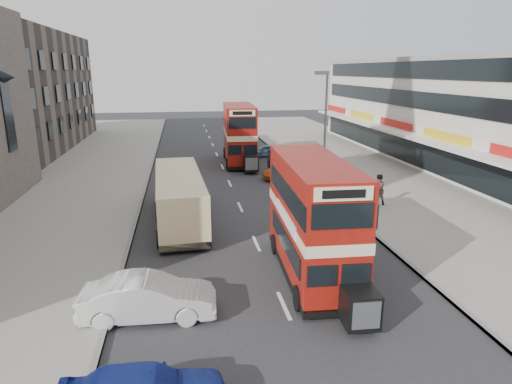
{
  "coord_description": "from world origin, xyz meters",
  "views": [
    {
      "loc": [
        -3.34,
        -11.88,
        8.2
      ],
      "look_at": [
        -0.26,
        6.5,
        3.04
      ],
      "focal_mm": 31.03,
      "sensor_mm": 36.0,
      "label": 1
    }
  ],
  "objects_px": {
    "bus_main": "(313,219)",
    "coach": "(179,196)",
    "street_lamp": "(325,120)",
    "car_right_a": "(307,189)",
    "bus_second": "(239,134)",
    "cyclist": "(270,166)",
    "car_left_front": "(149,298)",
    "pedestrian_near": "(378,189)",
    "car_right_c": "(266,150)",
    "car_right_b": "(292,172)"
  },
  "relations": [
    {
      "from": "pedestrian_near",
      "to": "cyclist",
      "type": "relative_size",
      "value": 0.96
    },
    {
      "from": "bus_second",
      "to": "car_right_a",
      "type": "bearing_deg",
      "value": 106.84
    },
    {
      "from": "cyclist",
      "to": "pedestrian_near",
      "type": "bearing_deg",
      "value": -66.26
    },
    {
      "from": "coach",
      "to": "cyclist",
      "type": "relative_size",
      "value": 4.76
    },
    {
      "from": "bus_second",
      "to": "car_right_a",
      "type": "xyz_separation_m",
      "value": [
        2.91,
        -12.07,
        -2.06
      ]
    },
    {
      "from": "street_lamp",
      "to": "car_right_a",
      "type": "relative_size",
      "value": 1.98
    },
    {
      "from": "car_left_front",
      "to": "pedestrian_near",
      "type": "height_order",
      "value": "pedestrian_near"
    },
    {
      "from": "street_lamp",
      "to": "car_right_b",
      "type": "relative_size",
      "value": 1.76
    },
    {
      "from": "car_right_c",
      "to": "pedestrian_near",
      "type": "distance_m",
      "value": 17.74
    },
    {
      "from": "street_lamp",
      "to": "bus_second",
      "type": "height_order",
      "value": "street_lamp"
    },
    {
      "from": "bus_second",
      "to": "cyclist",
      "type": "bearing_deg",
      "value": 114.61
    },
    {
      "from": "street_lamp",
      "to": "car_right_b",
      "type": "xyz_separation_m",
      "value": [
        -1.66,
        2.32,
        -4.14
      ]
    },
    {
      "from": "cyclist",
      "to": "car_right_a",
      "type": "bearing_deg",
      "value": -83.75
    },
    {
      "from": "car_right_c",
      "to": "pedestrian_near",
      "type": "height_order",
      "value": "pedestrian_near"
    },
    {
      "from": "car_right_b",
      "to": "pedestrian_near",
      "type": "xyz_separation_m",
      "value": [
        3.48,
        -7.69,
        0.49
      ]
    },
    {
      "from": "bus_main",
      "to": "bus_second",
      "type": "xyz_separation_m",
      "value": [
        0.04,
        23.17,
        0.2
      ]
    },
    {
      "from": "car_right_a",
      "to": "car_right_c",
      "type": "height_order",
      "value": "car_right_c"
    },
    {
      "from": "coach",
      "to": "cyclist",
      "type": "distance_m",
      "value": 12.94
    },
    {
      "from": "bus_second",
      "to": "car_right_c",
      "type": "height_order",
      "value": "bus_second"
    },
    {
      "from": "street_lamp",
      "to": "cyclist",
      "type": "height_order",
      "value": "street_lamp"
    },
    {
      "from": "car_right_c",
      "to": "bus_second",
      "type": "bearing_deg",
      "value": -45.23
    },
    {
      "from": "street_lamp",
      "to": "bus_second",
      "type": "bearing_deg",
      "value": 117.02
    },
    {
      "from": "bus_second",
      "to": "car_right_b",
      "type": "distance_m",
      "value": 8.03
    },
    {
      "from": "pedestrian_near",
      "to": "coach",
      "type": "bearing_deg",
      "value": -1.78
    },
    {
      "from": "car_right_b",
      "to": "cyclist",
      "type": "xyz_separation_m",
      "value": [
        -1.26,
        2.25,
        0.05
      ]
    },
    {
      "from": "car_right_c",
      "to": "pedestrian_near",
      "type": "relative_size",
      "value": 1.81
    },
    {
      "from": "coach",
      "to": "car_right_a",
      "type": "xyz_separation_m",
      "value": [
        8.27,
        3.47,
        -0.9
      ]
    },
    {
      "from": "street_lamp",
      "to": "pedestrian_near",
      "type": "xyz_separation_m",
      "value": [
        1.82,
        -5.37,
        -3.66
      ]
    },
    {
      "from": "street_lamp",
      "to": "car_right_a",
      "type": "distance_m",
      "value": 5.3
    },
    {
      "from": "coach",
      "to": "car_left_front",
      "type": "relative_size",
      "value": 2.12
    },
    {
      "from": "bus_second",
      "to": "pedestrian_near",
      "type": "bearing_deg",
      "value": 117.43
    },
    {
      "from": "car_left_front",
      "to": "cyclist",
      "type": "xyz_separation_m",
      "value": [
        8.32,
        20.57,
        -0.06
      ]
    },
    {
      "from": "pedestrian_near",
      "to": "bus_second",
      "type": "bearing_deg",
      "value": -71.2
    },
    {
      "from": "bus_main",
      "to": "pedestrian_near",
      "type": "bearing_deg",
      "value": -126.03
    },
    {
      "from": "bus_main",
      "to": "cyclist",
      "type": "height_order",
      "value": "bus_main"
    },
    {
      "from": "coach",
      "to": "car_right_b",
      "type": "distance_m",
      "value": 12.01
    },
    {
      "from": "bus_second",
      "to": "car_right_a",
      "type": "relative_size",
      "value": 2.26
    },
    {
      "from": "cyclist",
      "to": "bus_second",
      "type": "bearing_deg",
      "value": 109.58
    },
    {
      "from": "car_left_front",
      "to": "cyclist",
      "type": "height_order",
      "value": "cyclist"
    },
    {
      "from": "car_left_front",
      "to": "pedestrian_near",
      "type": "xyz_separation_m",
      "value": [
        13.05,
        10.63,
        0.38
      ]
    },
    {
      "from": "coach",
      "to": "car_right_c",
      "type": "height_order",
      "value": "coach"
    },
    {
      "from": "street_lamp",
      "to": "pedestrian_near",
      "type": "relative_size",
      "value": 4.16
    },
    {
      "from": "coach",
      "to": "car_left_front",
      "type": "xyz_separation_m",
      "value": [
        -1.06,
        -9.89,
        -0.74
      ]
    },
    {
      "from": "coach",
      "to": "pedestrian_near",
      "type": "relative_size",
      "value": 4.94
    },
    {
      "from": "bus_second",
      "to": "cyclist",
      "type": "distance_m",
      "value": 5.57
    },
    {
      "from": "car_right_a",
      "to": "cyclist",
      "type": "relative_size",
      "value": 2.02
    },
    {
      "from": "coach",
      "to": "car_left_front",
      "type": "distance_m",
      "value": 9.97
    },
    {
      "from": "street_lamp",
      "to": "coach",
      "type": "distance_m",
      "value": 12.31
    },
    {
      "from": "bus_second",
      "to": "car_left_front",
      "type": "relative_size",
      "value": 2.04
    },
    {
      "from": "bus_main",
      "to": "coach",
      "type": "xyz_separation_m",
      "value": [
        -5.33,
        7.63,
        -0.96
      ]
    }
  ]
}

